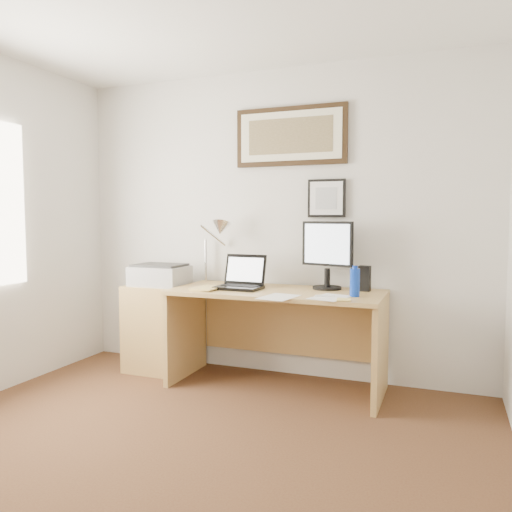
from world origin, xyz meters
The scene contains 18 objects.
floor centered at (0.00, 0.00, 0.00)m, with size 4.00×4.00×0.00m, color #4C2E1B.
wall_back centered at (0.00, 2.00, 1.25)m, with size 3.50×0.02×2.50m, color silver.
side_cabinet centered at (-0.92, 1.68, 0.36)m, with size 0.50×0.40×0.73m, color #AD8548.
water_bottle centered at (0.76, 1.54, 0.85)m, with size 0.07×0.07×0.20m, color #0D34B4.
bottle_cap centered at (0.76, 1.54, 0.96)m, with size 0.04×0.04×0.02m, color #0D34B4.
speaker centered at (0.78, 1.83, 0.84)m, with size 0.08×0.07×0.19m, color black.
paper_sheet_a centered at (0.27, 1.33, 0.75)m, with size 0.21×0.30×0.00m, color white.
paper_sheet_b centered at (0.61, 1.43, 0.75)m, with size 0.21×0.30×0.00m, color white.
sticky_pad centered at (0.72, 1.35, 0.76)m, with size 0.09×0.09×0.01m, color #F6DE74.
marker_pen centered at (0.57, 1.44, 0.76)m, with size 0.02×0.02×0.14m, color white.
book centered at (-0.44, 1.48, 0.76)m, with size 0.18×0.25×0.02m, color #D4B564.
desk centered at (0.15, 1.72, 0.51)m, with size 1.60×0.70×0.75m.
laptop centered at (-0.14, 1.63, 0.81)m, with size 0.35×0.30×0.26m.
lcd_monitor centered at (0.49, 1.82, 1.04)m, with size 0.41×0.22×0.52m.
printer centered at (-0.90, 1.68, 0.82)m, with size 0.44×0.34×0.18m.
desk_lamp centered at (-0.41, 1.81, 1.19)m, with size 0.29×0.27×0.53m.
picture_large centered at (0.15, 1.97, 1.95)m, with size 0.92×0.04×0.47m.
picture_small centered at (0.45, 1.97, 1.45)m, with size 0.30×0.03×0.30m.
Camera 1 is at (1.35, -1.91, 1.30)m, focal length 35.00 mm.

